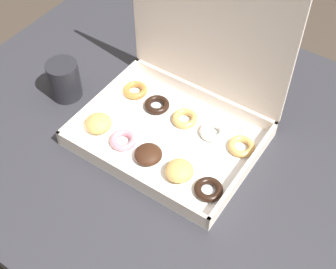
# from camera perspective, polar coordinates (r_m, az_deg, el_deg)

# --- Properties ---
(dining_table) EXTENTS (1.23, 0.92, 0.74)m
(dining_table) POSITION_cam_1_polar(r_m,az_deg,el_deg) (1.16, 1.95, -3.36)
(dining_table) COLOR #2D2D33
(dining_table) RESTS_ON ground_plane
(donut_box) EXTENTS (0.40, 0.32, 0.36)m
(donut_box) POSITION_cam_1_polar(r_m,az_deg,el_deg) (1.06, 1.42, 3.88)
(donut_box) COLOR white
(donut_box) RESTS_ON dining_table
(coffee_mug) EXTENTS (0.08, 0.08, 0.10)m
(coffee_mug) POSITION_cam_1_polar(r_m,az_deg,el_deg) (1.18, -12.55, 6.58)
(coffee_mug) COLOR #232328
(coffee_mug) RESTS_ON dining_table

